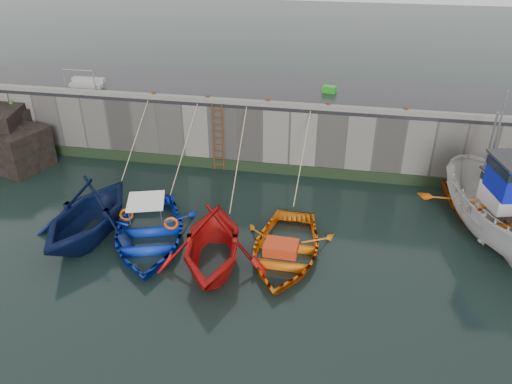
% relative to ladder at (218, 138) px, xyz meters
% --- Properties ---
extents(ground, '(120.00, 120.00, 0.00)m').
position_rel_ladder_xyz_m(ground, '(2.00, -9.91, -1.59)').
color(ground, black).
rests_on(ground, ground).
extents(quay_back, '(30.00, 5.00, 3.00)m').
position_rel_ladder_xyz_m(quay_back, '(2.00, 2.59, -0.09)').
color(quay_back, slate).
rests_on(quay_back, ground).
extents(road_back, '(30.00, 5.00, 0.16)m').
position_rel_ladder_xyz_m(road_back, '(2.00, 2.59, 1.49)').
color(road_back, black).
rests_on(road_back, quay_back).
extents(kerb_back, '(30.00, 0.30, 0.20)m').
position_rel_ladder_xyz_m(kerb_back, '(2.00, 0.24, 1.67)').
color(kerb_back, slate).
rests_on(kerb_back, road_back).
extents(algae_back, '(30.00, 0.08, 0.50)m').
position_rel_ladder_xyz_m(algae_back, '(2.00, 0.05, -1.34)').
color(algae_back, black).
rests_on(algae_back, ground).
extents(ladder, '(0.51, 0.08, 3.20)m').
position_rel_ladder_xyz_m(ladder, '(0.00, 0.00, 0.00)').
color(ladder, '#3F1E0F').
rests_on(ladder, ground).
extents(boat_near_white, '(4.77, 5.38, 2.61)m').
position_rel_ladder_xyz_m(boat_near_white, '(-3.32, -6.20, -1.59)').
color(boat_near_white, '#09143A').
rests_on(boat_near_white, ground).
extents(boat_near_white_rope, '(0.04, 4.59, 3.10)m').
position_rel_ladder_xyz_m(boat_near_white_rope, '(-3.32, -1.80, -1.59)').
color(boat_near_white_rope, tan).
rests_on(boat_near_white_rope, ground).
extents(boat_near_blue, '(5.18, 6.18, 1.10)m').
position_rel_ladder_xyz_m(boat_near_blue, '(-1.12, -6.07, -1.59)').
color(boat_near_blue, '#0B29A9').
rests_on(boat_near_blue, ground).
extents(boat_near_blue_rope, '(0.04, 4.49, 3.10)m').
position_rel_ladder_xyz_m(boat_near_blue_rope, '(-1.12, -1.74, -1.59)').
color(boat_near_blue_rope, tan).
rests_on(boat_near_blue_rope, ground).
extents(boat_near_blacktrim, '(4.74, 5.27, 2.46)m').
position_rel_ladder_xyz_m(boat_near_blacktrim, '(1.57, -7.01, -1.59)').
color(boat_near_blacktrim, '#B3110F').
rests_on(boat_near_blacktrim, ground).
extents(boat_near_blacktrim_rope, '(0.04, 5.28, 3.10)m').
position_rel_ladder_xyz_m(boat_near_blacktrim_rope, '(1.57, -2.21, -1.59)').
color(boat_near_blacktrim_rope, tan).
rests_on(boat_near_blacktrim_rope, ground).
extents(boat_near_navy, '(3.63, 4.98, 1.01)m').
position_rel_ladder_xyz_m(boat_near_navy, '(3.89, -6.04, -1.59)').
color(boat_near_navy, orange).
rests_on(boat_near_navy, ground).
extents(boat_near_navy_rope, '(0.04, 4.46, 3.10)m').
position_rel_ladder_xyz_m(boat_near_navy_rope, '(3.89, -1.73, -1.59)').
color(boat_near_navy_rope, tan).
rests_on(boat_near_navy_rope, ground).
extents(boat_far_white, '(3.81, 6.84, 5.49)m').
position_rel_ladder_xyz_m(boat_far_white, '(11.24, -3.44, -0.54)').
color(boat_far_white, silver).
rests_on(boat_far_white, ground).
extents(boat_far_orange, '(6.04, 7.27, 4.30)m').
position_rel_ladder_xyz_m(boat_far_orange, '(11.51, -2.23, -1.18)').
color(boat_far_orange, orange).
rests_on(boat_far_orange, ground).
extents(fish_crate, '(0.69, 0.53, 0.30)m').
position_rel_ladder_xyz_m(fish_crate, '(4.72, 2.56, 1.72)').
color(fish_crate, '#1B911A').
rests_on(fish_crate, road_back).
extents(railing, '(1.60, 1.05, 1.00)m').
position_rel_ladder_xyz_m(railing, '(-6.75, 1.33, 1.77)').
color(railing, '#A5A8AD').
rests_on(railing, road_back).
extents(bollard_a, '(0.18, 0.18, 0.28)m').
position_rel_ladder_xyz_m(bollard_a, '(-3.00, 0.34, 1.71)').
color(bollard_a, '#3F1E0F').
rests_on(bollard_a, road_back).
extents(bollard_b, '(0.18, 0.18, 0.28)m').
position_rel_ladder_xyz_m(bollard_b, '(-0.50, 0.34, 1.71)').
color(bollard_b, '#3F1E0F').
rests_on(bollard_b, road_back).
extents(bollard_c, '(0.18, 0.18, 0.28)m').
position_rel_ladder_xyz_m(bollard_c, '(2.20, 0.34, 1.71)').
color(bollard_c, '#3F1E0F').
rests_on(bollard_c, road_back).
extents(bollard_d, '(0.18, 0.18, 0.28)m').
position_rel_ladder_xyz_m(bollard_d, '(4.80, 0.34, 1.71)').
color(bollard_d, '#3F1E0F').
rests_on(bollard_d, road_back).
extents(bollard_e, '(0.18, 0.18, 0.28)m').
position_rel_ladder_xyz_m(bollard_e, '(8.00, 0.34, 1.71)').
color(bollard_e, '#3F1E0F').
rests_on(bollard_e, road_back).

